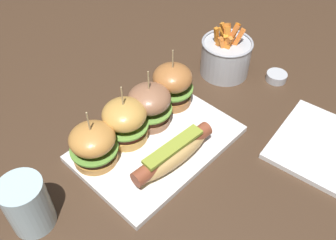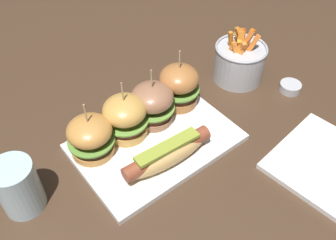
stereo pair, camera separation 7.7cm
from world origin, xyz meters
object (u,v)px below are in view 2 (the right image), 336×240
at_px(platter_main, 156,142).
at_px(sauce_ramekin, 290,87).
at_px(slider_center_left, 125,117).
at_px(side_plate, 330,166).
at_px(slider_center_right, 152,103).
at_px(water_glass, 18,187).
at_px(fries_bucket, 239,62).
at_px(slider_far_left, 91,136).
at_px(slider_far_right, 179,85).
at_px(hot_dog, 167,154).

bearing_deg(platter_main, sauce_ramekin, -9.86).
bearing_deg(slider_center_left, sauce_ramekin, -16.64).
height_order(sauce_ramekin, side_plate, sauce_ramekin).
xyz_separation_m(slider_center_right, sauce_ramekin, (0.34, -0.12, -0.05)).
relative_size(slider_center_right, water_glass, 1.26).
relative_size(slider_center_right, fries_bucket, 0.95).
distance_m(fries_bucket, sauce_ramekin, 0.14).
xyz_separation_m(slider_far_left, sauce_ramekin, (0.49, -0.12, -0.05)).
bearing_deg(side_plate, slider_far_left, 137.51).
distance_m(slider_far_right, sauce_ramekin, 0.29).
bearing_deg(slider_center_right, fries_bucket, -0.34).
height_order(slider_center_left, slider_far_right, slider_far_right).
bearing_deg(side_plate, slider_center_left, 129.85).
bearing_deg(slider_center_right, slider_far_right, 5.55).
relative_size(platter_main, slider_center_right, 2.45).
bearing_deg(side_plate, slider_far_right, 110.20).
distance_m(slider_center_left, sauce_ramekin, 0.43).
xyz_separation_m(hot_dog, slider_far_left, (-0.10, 0.12, 0.02)).
distance_m(slider_center_left, water_glass, 0.25).
height_order(platter_main, slider_center_left, slider_center_left).
distance_m(slider_center_left, fries_bucket, 0.34).
bearing_deg(fries_bucket, slider_center_left, 179.55).
distance_m(slider_far_left, water_glass, 0.16).
bearing_deg(slider_far_right, fries_bucket, -2.86).
relative_size(slider_center_right, slider_far_right, 0.95).
bearing_deg(hot_dog, sauce_ramekin, -0.25).
bearing_deg(slider_far_left, sauce_ramekin, -13.85).
xyz_separation_m(slider_far_right, fries_bucket, (0.19, -0.01, -0.01)).
height_order(hot_dog, water_glass, water_glass).
distance_m(slider_center_right, water_glass, 0.32).
bearing_deg(slider_center_right, slider_far_left, 179.83).
distance_m(hot_dog, water_glass, 0.28).
distance_m(slider_far_left, side_plate, 0.49).
height_order(fries_bucket, water_glass, fries_bucket).
distance_m(slider_far_left, fries_bucket, 0.43).
xyz_separation_m(slider_far_right, water_glass, (-0.40, -0.03, -0.01)).
relative_size(platter_main, slider_center_left, 2.42).
relative_size(sauce_ramekin, side_plate, 0.25).
relative_size(slider_far_left, water_glass, 1.20).
distance_m(slider_center_left, side_plate, 0.44).
bearing_deg(sauce_ramekin, slider_far_right, 153.33).
xyz_separation_m(slider_far_left, slider_center_right, (0.16, -0.00, 0.00)).
height_order(slider_far_left, water_glass, slider_far_left).
bearing_deg(sauce_ramekin, platter_main, 170.14).
xyz_separation_m(slider_center_left, slider_far_right, (0.15, 0.01, 0.00)).
height_order(slider_far_left, slider_far_right, slider_far_right).
relative_size(platter_main, slider_far_left, 2.57).
distance_m(slider_center_right, side_plate, 0.39).
bearing_deg(slider_center_left, hot_dog, -81.50).
bearing_deg(water_glass, side_plate, -30.42).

